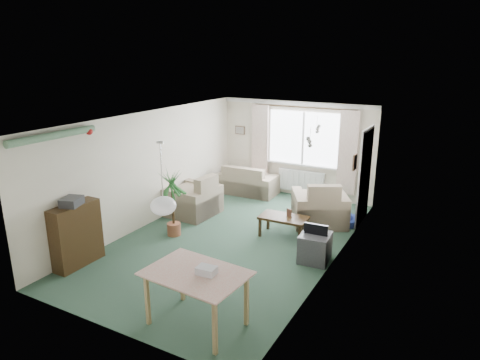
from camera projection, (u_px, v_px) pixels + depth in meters
The scene contains 25 objects.
ground at pixel (233, 240), 8.41m from camera, with size 6.50×6.50×0.00m, color #2B4838.
window at pixel (304, 138), 10.60m from camera, with size 1.80×0.03×1.30m, color white.
curtain_rod at pixel (304, 107), 10.32m from camera, with size 2.60×0.03×0.03m, color black.
curtain_left at pixel (260, 143), 11.11m from camera, with size 0.45×0.08×2.00m, color beige.
curtain_right at pixel (348, 153), 10.06m from camera, with size 0.45×0.08×2.00m, color beige.
radiator at pixel (301, 181), 10.88m from camera, with size 1.20×0.10×0.55m, color white.
doorway at pixel (365, 177), 9.06m from camera, with size 0.03×0.95×2.00m, color black.
pendant_lamp at pixel (163, 206), 5.96m from camera, with size 0.36×0.36×0.36m, color white.
tinsel_garland at pixel (53, 136), 6.70m from camera, with size 1.60×1.60×0.12m, color #196626.
bauble_cluster_a at pixel (317, 126), 7.93m from camera, with size 0.20×0.20×0.20m, color silver.
bauble_cluster_b at pixel (310, 139), 6.79m from camera, with size 0.20×0.20×0.20m, color silver.
wall_picture_back at pixel (240, 130), 11.42m from camera, with size 0.28×0.03×0.22m, color brown.
wall_picture_right at pixel (355, 162), 8.06m from camera, with size 0.03×0.24×0.30m, color brown.
sofa at pixel (248, 179), 11.12m from camera, with size 1.51×0.80×0.75m, color #BAAD8D.
armchair_corner at pixel (320, 201), 9.12m from camera, with size 1.09×1.03×0.97m, color beige.
armchair_left at pixel (192, 194), 9.64m from camera, with size 1.05×1.00×0.94m, color beige.
coffee_table at pixel (283, 226), 8.51m from camera, with size 0.93×0.52×0.42m, color black.
photo_frame at pixel (289, 213), 8.44m from camera, with size 0.12×0.02×0.16m, color brown.
bookshelf at pixel (77, 235), 7.28m from camera, with size 0.30×0.90×1.10m, color black.
hifi_box at pixel (72, 202), 7.06m from camera, with size 0.28×0.35×0.14m, color #303034.
houseplant at pixel (173, 203), 8.44m from camera, with size 0.58×0.58×1.36m, color #21612A.
dining_table at pixel (197, 299), 5.68m from camera, with size 1.21×0.81×0.76m, color #9B7354.
gift_box at pixel (207, 271), 5.52m from camera, with size 0.25×0.18×0.12m, color silver.
tv_cube at pixel (315, 247), 7.50m from camera, with size 0.50×0.55×0.50m, color #3D3D42.
pet_bed at pixel (342, 220), 9.21m from camera, with size 0.69×0.69×0.14m, color #2329A0.
Camera 1 is at (3.83, -6.71, 3.52)m, focal length 32.00 mm.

